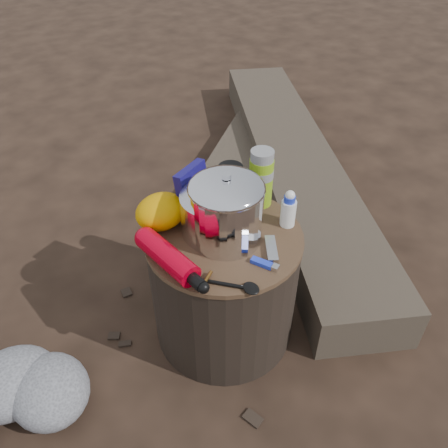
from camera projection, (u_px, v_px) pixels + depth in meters
ground at (224, 327)px, 1.64m from camera, size 60.00×60.00×0.00m
stump at (224, 285)px, 1.50m from camera, size 0.47×0.47×0.44m
log_main at (293, 164)px, 2.31m from camera, size 1.31×2.06×0.18m
log_small at (232, 167)px, 2.36m from camera, size 1.15×0.97×0.11m
foil_windscreen at (217, 214)px, 1.33m from camera, size 0.21×0.21×0.13m
camping_pot at (226, 209)px, 1.29m from camera, size 0.21×0.21×0.21m
fuel_bottle at (168, 257)px, 1.24m from camera, size 0.10×0.28×0.07m
thermos at (261, 178)px, 1.42m from camera, size 0.08×0.08×0.19m
travel_mug at (230, 182)px, 1.48m from camera, size 0.08×0.08×0.11m
stuff_sack at (161, 212)px, 1.36m from camera, size 0.16×0.13×0.11m
food_pouch at (193, 190)px, 1.40m from camera, size 0.13×0.07×0.16m
lighter at (262, 263)px, 1.26m from camera, size 0.05×0.08×0.01m
multitool at (271, 249)px, 1.30m from camera, size 0.08×0.10×0.01m
spork at (224, 284)px, 1.20m from camera, size 0.13×0.14×0.01m
squeeze_bottle at (288, 210)px, 1.36m from camera, size 0.05×0.05×0.11m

